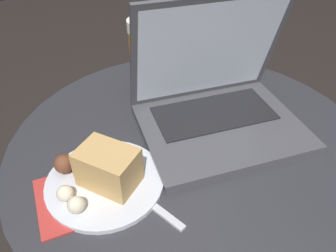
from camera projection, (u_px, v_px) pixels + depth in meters
table at (189, 191)px, 0.75m from camera, size 0.72×0.72×0.56m
napkin at (93, 192)px, 0.55m from camera, size 0.20×0.16×0.00m
laptop at (216, 102)px, 0.66m from camera, size 0.38×0.34×0.26m
beer_glass at (144, 60)px, 0.72m from camera, size 0.07×0.07×0.18m
snack_plate at (103, 175)px, 0.55m from camera, size 0.20×0.20×0.08m
fork at (131, 189)px, 0.55m from camera, size 0.06×0.20×0.00m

